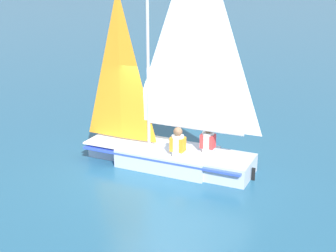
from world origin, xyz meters
TOP-DOWN VIEW (x-y plane):
  - ground_plane at (0.00, 0.00)m, footprint 260.00×260.00m
  - sailboat_main at (-0.01, 0.06)m, footprint 1.87×4.48m
  - sailor_helm at (0.24, 0.43)m, footprint 0.33×0.37m
  - sailor_crew at (-0.34, 0.96)m, footprint 0.33×0.37m

SIDE VIEW (x-z plane):
  - ground_plane at x=0.00m, z-range 0.00..0.00m
  - sailor_helm at x=0.24m, z-range 0.04..1.20m
  - sailor_crew at x=-0.34m, z-range 0.04..1.20m
  - sailboat_main at x=-0.01m, z-range -2.06..3.96m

